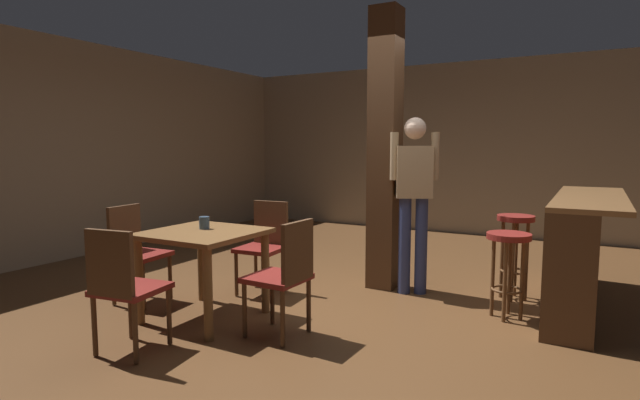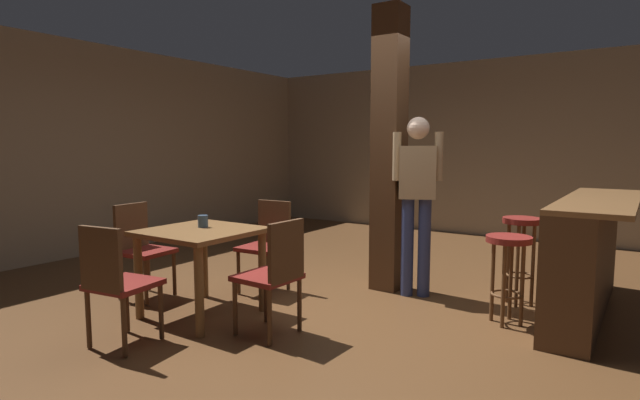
{
  "view_description": "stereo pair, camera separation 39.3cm",
  "coord_description": "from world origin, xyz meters",
  "px_view_note": "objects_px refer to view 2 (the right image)",
  "views": [
    {
      "loc": [
        1.93,
        -3.84,
        1.45
      ],
      "look_at": [
        -0.3,
        0.19,
        0.95
      ],
      "focal_mm": 28.0,
      "sensor_mm": 36.0,
      "label": 1
    },
    {
      "loc": [
        2.27,
        -3.63,
        1.45
      ],
      "look_at": [
        -0.3,
        0.19,
        0.95
      ],
      "focal_mm": 28.0,
      "sensor_mm": 36.0,
      "label": 2
    }
  ],
  "objects_px": {
    "napkin_cup": "(203,221)",
    "dining_table": "(201,245)",
    "bar_counter": "(585,255)",
    "standing_person": "(417,193)",
    "chair_north": "(268,241)",
    "chair_west": "(140,245)",
    "bar_stool_mid": "(521,240)",
    "chair_south": "(115,279)",
    "bar_stool_near": "(508,258)",
    "chair_east": "(275,271)"
  },
  "relations": [
    {
      "from": "napkin_cup",
      "to": "dining_table",
      "type": "bearing_deg",
      "value": -54.12
    },
    {
      "from": "dining_table",
      "to": "bar_counter",
      "type": "xyz_separation_m",
      "value": [
        2.71,
        1.89,
        -0.09
      ]
    },
    {
      "from": "napkin_cup",
      "to": "standing_person",
      "type": "relative_size",
      "value": 0.06
    },
    {
      "from": "napkin_cup",
      "to": "chair_north",
      "type": "bearing_deg",
      "value": 84.9
    },
    {
      "from": "chair_west",
      "to": "bar_stool_mid",
      "type": "height_order",
      "value": "chair_west"
    },
    {
      "from": "dining_table",
      "to": "chair_north",
      "type": "bearing_deg",
      "value": 89.3
    },
    {
      "from": "dining_table",
      "to": "bar_counter",
      "type": "distance_m",
      "value": 3.31
    },
    {
      "from": "dining_table",
      "to": "bar_stool_mid",
      "type": "distance_m",
      "value": 2.86
    },
    {
      "from": "chair_south",
      "to": "bar_stool_mid",
      "type": "bearing_deg",
      "value": 50.91
    },
    {
      "from": "bar_stool_near",
      "to": "chair_west",
      "type": "bearing_deg",
      "value": -158.59
    },
    {
      "from": "chair_west",
      "to": "bar_counter",
      "type": "xyz_separation_m",
      "value": [
        3.58,
        1.86,
        0.01
      ]
    },
    {
      "from": "bar_stool_near",
      "to": "bar_stool_mid",
      "type": "distance_m",
      "value": 0.59
    },
    {
      "from": "chair_north",
      "to": "standing_person",
      "type": "height_order",
      "value": "standing_person"
    },
    {
      "from": "chair_south",
      "to": "bar_counter",
      "type": "distance_m",
      "value": 3.82
    },
    {
      "from": "bar_counter",
      "to": "bar_stool_near",
      "type": "height_order",
      "value": "bar_counter"
    },
    {
      "from": "chair_south",
      "to": "standing_person",
      "type": "height_order",
      "value": "standing_person"
    },
    {
      "from": "napkin_cup",
      "to": "standing_person",
      "type": "height_order",
      "value": "standing_person"
    },
    {
      "from": "dining_table",
      "to": "chair_south",
      "type": "distance_m",
      "value": 0.85
    },
    {
      "from": "chair_south",
      "to": "standing_person",
      "type": "bearing_deg",
      "value": 62.06
    },
    {
      "from": "chair_east",
      "to": "chair_north",
      "type": "relative_size",
      "value": 1.0
    },
    {
      "from": "chair_south",
      "to": "dining_table",
      "type": "bearing_deg",
      "value": 92.45
    },
    {
      "from": "chair_east",
      "to": "chair_west",
      "type": "xyz_separation_m",
      "value": [
        -1.69,
        0.06,
        0.0
      ]
    },
    {
      "from": "bar_stool_mid",
      "to": "chair_east",
      "type": "bearing_deg",
      "value": -126.48
    },
    {
      "from": "chair_north",
      "to": "chair_west",
      "type": "distance_m",
      "value": 1.21
    },
    {
      "from": "chair_west",
      "to": "standing_person",
      "type": "relative_size",
      "value": 0.52
    },
    {
      "from": "chair_south",
      "to": "chair_west",
      "type": "xyz_separation_m",
      "value": [
        -0.9,
        0.87,
        0.0
      ]
    },
    {
      "from": "bar_stool_near",
      "to": "chair_south",
      "type": "bearing_deg",
      "value": -136.48
    },
    {
      "from": "chair_south",
      "to": "chair_east",
      "type": "bearing_deg",
      "value": 45.62
    },
    {
      "from": "chair_south",
      "to": "bar_stool_near",
      "type": "height_order",
      "value": "chair_south"
    },
    {
      "from": "chair_south",
      "to": "bar_stool_mid",
      "type": "xyz_separation_m",
      "value": [
        2.16,
        2.66,
        0.09
      ]
    },
    {
      "from": "chair_south",
      "to": "bar_counter",
      "type": "relative_size",
      "value": 0.41
    },
    {
      "from": "chair_east",
      "to": "chair_west",
      "type": "relative_size",
      "value": 1.0
    },
    {
      "from": "chair_south",
      "to": "napkin_cup",
      "type": "bearing_deg",
      "value": 95.89
    },
    {
      "from": "chair_south",
      "to": "standing_person",
      "type": "xyz_separation_m",
      "value": [
        1.26,
        2.38,
        0.5
      ]
    },
    {
      "from": "bar_counter",
      "to": "dining_table",
      "type": "bearing_deg",
      "value": -145.18
    },
    {
      "from": "chair_west",
      "to": "bar_counter",
      "type": "distance_m",
      "value": 4.03
    },
    {
      "from": "chair_east",
      "to": "bar_stool_near",
      "type": "height_order",
      "value": "chair_east"
    },
    {
      "from": "chair_north",
      "to": "bar_stool_mid",
      "type": "height_order",
      "value": "chair_north"
    },
    {
      "from": "chair_south",
      "to": "bar_counter",
      "type": "bearing_deg",
      "value": 45.58
    },
    {
      "from": "dining_table",
      "to": "chair_north",
      "type": "distance_m",
      "value": 0.87
    },
    {
      "from": "chair_east",
      "to": "bar_stool_mid",
      "type": "xyz_separation_m",
      "value": [
        1.37,
        1.85,
        0.09
      ]
    },
    {
      "from": "chair_east",
      "to": "bar_counter",
      "type": "distance_m",
      "value": 2.69
    },
    {
      "from": "chair_east",
      "to": "chair_north",
      "type": "xyz_separation_m",
      "value": [
        -0.82,
        0.9,
        0.0
      ]
    },
    {
      "from": "chair_south",
      "to": "chair_west",
      "type": "relative_size",
      "value": 1.0
    },
    {
      "from": "bar_counter",
      "to": "bar_stool_mid",
      "type": "bearing_deg",
      "value": -172.56
    },
    {
      "from": "chair_west",
      "to": "bar_stool_near",
      "type": "distance_m",
      "value": 3.32
    },
    {
      "from": "dining_table",
      "to": "chair_east",
      "type": "relative_size",
      "value": 0.98
    },
    {
      "from": "chair_south",
      "to": "standing_person",
      "type": "relative_size",
      "value": 0.52
    },
    {
      "from": "dining_table",
      "to": "chair_north",
      "type": "height_order",
      "value": "chair_north"
    },
    {
      "from": "chair_south",
      "to": "napkin_cup",
      "type": "height_order",
      "value": "chair_south"
    }
  ]
}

